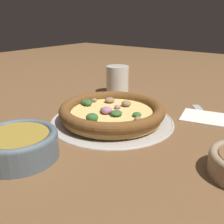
{
  "coord_description": "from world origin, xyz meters",
  "views": [
    {
      "loc": [
        0.39,
        -0.51,
        0.27
      ],
      "look_at": [
        0.0,
        0.0,
        0.03
      ],
      "focal_mm": 42.0,
      "sensor_mm": 36.0,
      "label": 1
    }
  ],
  "objects_px": {
    "pizza": "(112,111)",
    "bowl_near": "(18,144)",
    "drinking_cup": "(117,80)",
    "pizza_tray": "(112,120)",
    "napkin": "(203,116)",
    "fork": "(202,113)"
  },
  "relations": [
    {
      "from": "bowl_near",
      "to": "drinking_cup",
      "type": "bearing_deg",
      "value": 103.45
    },
    {
      "from": "pizza",
      "to": "bowl_near",
      "type": "height_order",
      "value": "bowl_near"
    },
    {
      "from": "pizza",
      "to": "bowl_near",
      "type": "distance_m",
      "value": 0.26
    },
    {
      "from": "pizza",
      "to": "drinking_cup",
      "type": "bearing_deg",
      "value": 123.35
    },
    {
      "from": "pizza_tray",
      "to": "bowl_near",
      "type": "relative_size",
      "value": 2.11
    },
    {
      "from": "pizza_tray",
      "to": "bowl_near",
      "type": "distance_m",
      "value": 0.26
    },
    {
      "from": "bowl_near",
      "to": "napkin",
      "type": "height_order",
      "value": "bowl_near"
    },
    {
      "from": "drinking_cup",
      "to": "napkin",
      "type": "bearing_deg",
      "value": -8.44
    },
    {
      "from": "drinking_cup",
      "to": "pizza_tray",
      "type": "bearing_deg",
      "value": -56.55
    },
    {
      "from": "napkin",
      "to": "drinking_cup",
      "type": "bearing_deg",
      "value": 171.56
    },
    {
      "from": "drinking_cup",
      "to": "fork",
      "type": "height_order",
      "value": "drinking_cup"
    },
    {
      "from": "napkin",
      "to": "fork",
      "type": "distance_m",
      "value": 0.04
    },
    {
      "from": "napkin",
      "to": "fork",
      "type": "height_order",
      "value": "napkin"
    },
    {
      "from": "drinking_cup",
      "to": "napkin",
      "type": "xyz_separation_m",
      "value": [
        0.33,
        -0.05,
        -0.05
      ]
    },
    {
      "from": "fork",
      "to": "bowl_near",
      "type": "bearing_deg",
      "value": 119.83
    },
    {
      "from": "pizza",
      "to": "fork",
      "type": "distance_m",
      "value": 0.27
    },
    {
      "from": "bowl_near",
      "to": "drinking_cup",
      "type": "xyz_separation_m",
      "value": [
        -0.12,
        0.48,
        0.02
      ]
    },
    {
      "from": "bowl_near",
      "to": "pizza",
      "type": "bearing_deg",
      "value": 83.27
    },
    {
      "from": "fork",
      "to": "drinking_cup",
      "type": "bearing_deg",
      "value": 50.4
    },
    {
      "from": "pizza_tray",
      "to": "napkin",
      "type": "xyz_separation_m",
      "value": [
        0.18,
        0.17,
        0.0
      ]
    },
    {
      "from": "pizza_tray",
      "to": "pizza",
      "type": "distance_m",
      "value": 0.02
    },
    {
      "from": "pizza",
      "to": "pizza_tray",
      "type": "bearing_deg",
      "value": 29.36
    }
  ]
}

